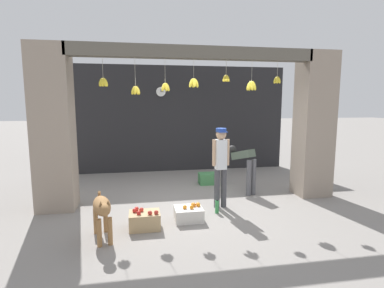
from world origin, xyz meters
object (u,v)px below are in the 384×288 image
Objects in this scene: shopkeeper at (221,162)px; wall_clock at (161,92)px; worker_stooping at (245,163)px; water_bottle at (217,207)px; fruit_crate_apples at (145,220)px; produce_box_green at (208,179)px; fruit_crate_oranges at (189,214)px; dog at (102,209)px.

shopkeeper is 5.42× the size of wall_clock.
wall_clock reaches higher than worker_stooping.
worker_stooping is 1.58m from water_bottle.
fruit_crate_apples is at bearing 23.64° from shopkeeper.
fruit_crate_apples is (-2.27, -1.59, -0.55)m from worker_stooping.
produce_box_green is (0.15, 1.69, -0.77)m from shopkeeper.
worker_stooping is 3.93× the size of water_bottle.
produce_box_green is 1.80× the size of water_bottle.
produce_box_green is (1.64, 2.44, -0.00)m from fruit_crate_apples.
produce_box_green reaches higher than water_bottle.
wall_clock is (-0.18, 3.85, 2.23)m from fruit_crate_oranges.
dog is at bearing -159.29° from fruit_crate_oranges.
shopkeeper is 1.20m from fruit_crate_oranges.
fruit_crate_oranges reaches higher than produce_box_green.
dog is 0.58× the size of shopkeeper.
wall_clock is (1.21, 4.38, 1.87)m from dog.
shopkeeper reaches higher than water_bottle.
fruit_crate_oranges is (-1.51, -1.38, -0.57)m from worker_stooping.
worker_stooping is at bearing -55.62° from wall_clock.
water_bottle is at bearing -98.52° from produce_box_green.
worker_stooping is at bearing 109.85° from dog.
produce_box_green is at bearing 68.69° from fruit_crate_oranges.
fruit_crate_apples reaches higher than water_bottle.
shopkeeper is 3.72m from wall_clock.
dog reaches higher than fruit_crate_oranges.
shopkeeper is 0.85m from water_bottle.
produce_box_green is at bearing 127.17° from dog.
water_bottle is 4.30m from wall_clock.
water_bottle is (-0.14, -0.30, -0.78)m from shopkeeper.
worker_stooping reaches higher than fruit_crate_apples.
fruit_crate_apples is at bearing -123.86° from produce_box_green.
fruit_crate_oranges is 4.46m from wall_clock.
dog is 0.78m from fruit_crate_apples.
shopkeeper is at bearing 37.23° from fruit_crate_oranges.
fruit_crate_apples reaches higher than fruit_crate_oranges.
wall_clock is at bearing 151.07° from dog.
wall_clock is at bearing 123.11° from produce_box_green.
shopkeeper is at bearing -95.19° from produce_box_green.
shopkeeper is 3.12× the size of fruit_crate_apples.
shopkeeper reaches higher than fruit_crate_apples.
wall_clock is at bearing 92.70° from fruit_crate_oranges.
wall_clock reaches higher than produce_box_green.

